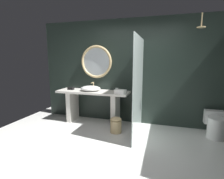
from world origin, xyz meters
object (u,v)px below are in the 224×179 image
Objects in this scene: rain_shower_head at (201,26)px; waste_bin at (116,125)px; vessel_sink at (91,88)px; toilet at (216,125)px; tumbler_cup at (117,90)px; tissue_box at (71,88)px; round_wall_mirror at (96,62)px; folded_hand_towel at (120,92)px.

waste_bin is (-1.62, -0.32, -2.09)m from rain_shower_head.
vessel_sink reaches higher than toilet.
tumbler_cup is 0.85m from waste_bin.
round_wall_mirror reaches higher than tissue_box.
rain_shower_head is (2.97, -0.11, 1.40)m from tissue_box.
rain_shower_head is 0.51× the size of toilet.
toilet is 1.56× the size of waste_bin.
tissue_box is 0.28× the size of toilet.
tumbler_cup is at bearing 125.79° from folded_hand_towel.
rain_shower_head reaches higher than toilet.
waste_bin is (0.78, -0.41, -0.72)m from vessel_sink.
round_wall_mirror is 3.09m from toilet.
tumbler_cup reaches higher than tissue_box.
vessel_sink is 0.67m from tumbler_cup.
tissue_box reaches higher than toilet.
rain_shower_head is 1.08× the size of folded_hand_towel.
tissue_box is at bearing 173.34° from folded_hand_towel.
vessel_sink is at bearing 169.52° from folded_hand_towel.
vessel_sink reaches higher than folded_hand_towel.
rain_shower_head is (1.73, -0.13, 1.38)m from tumbler_cup.
vessel_sink is 2.91m from toilet.
tumbler_cup is 2.21m from rain_shower_head.
toilet is at bearing 3.20° from folded_hand_towel.
rain_shower_head is 2.05m from toilet.
waste_bin is (0.11, -0.45, -0.71)m from tumbler_cup.
round_wall_mirror is at bearing 136.31° from waste_bin.
tumbler_cup is at bearing 103.33° from waste_bin.
waste_bin is at bearing -96.12° from folded_hand_towel.
round_wall_mirror is (0.62, 0.27, 0.69)m from tissue_box.
waste_bin is (1.35, -0.43, -0.69)m from tissue_box.
vessel_sink is 1.48× the size of waste_bin.
folded_hand_towel is at bearing -54.21° from tumbler_cup.
folded_hand_towel is (0.03, 0.26, 0.71)m from waste_bin.
round_wall_mirror is 2.45× the size of waste_bin.
toilet is at bearing 7.45° from rain_shower_head.
folded_hand_towel is (1.38, -0.16, 0.02)m from tissue_box.
round_wall_mirror is at bearing 158.48° from tumbler_cup.
tissue_box reaches higher than waste_bin.
toilet is (0.44, 0.06, -2.00)m from rain_shower_head.
rain_shower_head is 2.66m from waste_bin.
tumbler_cup is 0.68× the size of tissue_box.
toilet is 2.12× the size of folded_hand_towel.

